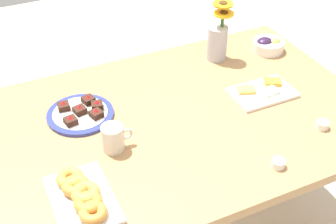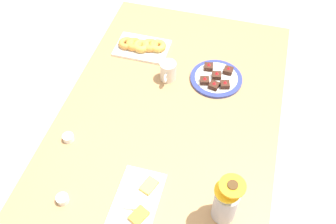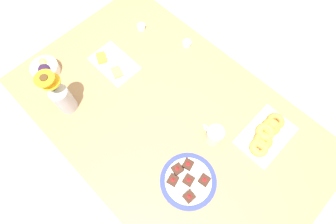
# 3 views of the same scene
# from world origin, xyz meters

# --- Properties ---
(ground_plane) EXTENTS (6.00, 6.00, 0.00)m
(ground_plane) POSITION_xyz_m (0.00, 0.00, 0.00)
(ground_plane) COLOR beige
(dining_table) EXTENTS (1.60, 1.00, 0.74)m
(dining_table) POSITION_xyz_m (0.00, 0.00, 0.65)
(dining_table) COLOR #A87A4C
(dining_table) RESTS_ON ground_plane
(coffee_mug) EXTENTS (0.11, 0.08, 0.10)m
(coffee_mug) POSITION_xyz_m (-0.24, -0.07, 0.79)
(coffee_mug) COLOR beige
(coffee_mug) RESTS_ON dining_table
(grape_bowl) EXTENTS (0.15, 0.15, 0.07)m
(grape_bowl) POSITION_xyz_m (0.65, 0.28, 0.77)
(grape_bowl) COLOR white
(grape_bowl) RESTS_ON dining_table
(cheese_platter) EXTENTS (0.26, 0.17, 0.03)m
(cheese_platter) POSITION_xyz_m (0.43, -0.01, 0.75)
(cheese_platter) COLOR white
(cheese_platter) RESTS_ON dining_table
(croissant_platter) EXTENTS (0.19, 0.29, 0.05)m
(croissant_platter) POSITION_xyz_m (-0.41, -0.26, 0.76)
(croissant_platter) COLOR white
(croissant_platter) RESTS_ON dining_table
(jam_cup_honey) EXTENTS (0.05, 0.05, 0.03)m
(jam_cup_honey) POSITION_xyz_m (0.51, -0.29, 0.76)
(jam_cup_honey) COLOR white
(jam_cup_honey) RESTS_ON dining_table
(jam_cup_berry) EXTENTS (0.05, 0.05, 0.03)m
(jam_cup_berry) POSITION_xyz_m (0.23, -0.39, 0.76)
(jam_cup_berry) COLOR white
(jam_cup_berry) RESTS_ON dining_table
(dessert_plate) EXTENTS (0.26, 0.26, 0.05)m
(dessert_plate) POSITION_xyz_m (-0.29, 0.17, 0.75)
(dessert_plate) COLOR navy
(dessert_plate) RESTS_ON dining_table
(flower_vase) EXTENTS (0.11, 0.10, 0.27)m
(flower_vase) POSITION_xyz_m (0.40, 0.32, 0.84)
(flower_vase) COLOR #B2B2BC
(flower_vase) RESTS_ON dining_table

